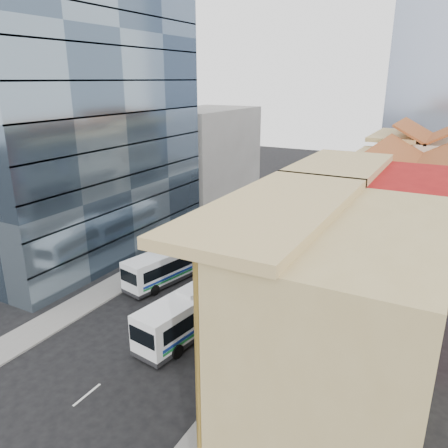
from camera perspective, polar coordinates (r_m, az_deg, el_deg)
The scene contains 13 objects.
ground at distance 28.99m, azimuth -18.97°, elevation -21.46°, with size 200.00×200.00×0.00m, color black.
sidewalk_right at distance 41.43m, azimuth 12.94°, elevation -7.90°, with size 3.00×90.00×0.15m, color slate.
sidewalk_left at distance 48.13m, azimuth -6.89°, elevation -3.73°, with size 3.00×90.00×0.15m, color slate.
shophouse_tan at distance 22.96m, azimuth 15.42°, elevation -14.21°, with size 8.00×14.00×12.00m, color tan.
shophouse_red at distance 33.63m, azimuth 20.30°, elevation -3.91°, with size 8.00×10.00×12.00m, color maroon.
shophouse_cream_near at distance 42.87m, azimuth 22.16°, elevation -0.80°, with size 8.00×9.00×10.00m, color beige.
shophouse_cream_mid at distance 51.48m, azimuth 23.43°, elevation 2.12°, with size 8.00×9.00×10.00m, color beige.
shophouse_cream_far at distance 61.57m, azimuth 24.52°, elevation 4.94°, with size 8.00×12.00×11.00m, color beige.
office_tower at distance 48.05m, azimuth -18.31°, elevation 13.82°, with size 12.00×26.00×30.00m, color #38485A.
office_block_far at distance 66.39m, azimuth -2.46°, elevation 8.79°, with size 10.00×18.00×14.00m, color gray.
bus_left_near at distance 41.64m, azimuth -6.63°, elevation -4.93°, with size 2.47×10.55×3.38m, color white, non-canonical shape.
bus_left_far at distance 47.42m, azimuth -2.27°, elevation -1.79°, with size 2.53×10.82×3.47m, color silver, non-canonical shape.
bus_right at distance 33.44m, azimuth -3.52°, elevation -10.82°, with size 2.64×11.27×3.61m, color white, non-canonical shape.
Camera 1 is at (17.64, -14.14, 18.14)m, focal length 35.00 mm.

